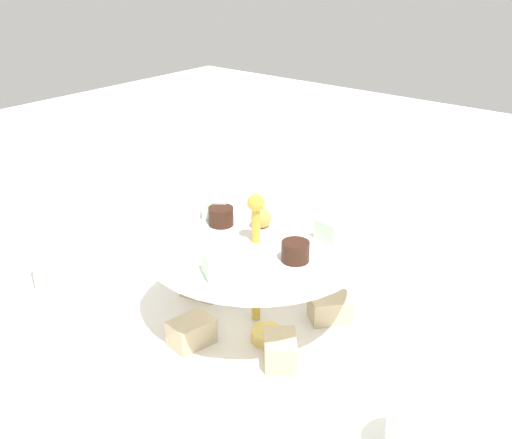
{
  "coord_description": "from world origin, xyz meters",
  "views": [
    {
      "loc": [
        0.41,
        -0.5,
        0.43
      ],
      "look_at": [
        0.0,
        0.0,
        0.14
      ],
      "focal_mm": 44.49,
      "sensor_mm": 36.0,
      "label": 1
    }
  ],
  "objects": [
    {
      "name": "water_glass_tall_right",
      "position": [
        -0.25,
        -0.1,
        0.06
      ],
      "size": [
        0.07,
        0.07,
        0.13
      ],
      "primitive_type": "cylinder",
      "color": "silver",
      "rests_on": "ground_plane"
    },
    {
      "name": "tiered_serving_stand",
      "position": [
        0.0,
        -0.0,
        0.05
      ],
      "size": [
        0.3,
        0.3,
        0.17
      ],
      "color": "white",
      "rests_on": "ground_plane"
    },
    {
      "name": "water_glass_short_left",
      "position": [
        0.25,
        -0.08,
        0.03
      ],
      "size": [
        0.06,
        0.06,
        0.07
      ],
      "primitive_type": "cylinder",
      "color": "silver",
      "rests_on": "ground_plane"
    },
    {
      "name": "butter_knife_left",
      "position": [
        -0.17,
        0.27,
        0.0
      ],
      "size": [
        0.15,
        0.1,
        0.0
      ],
      "primitive_type": "cube",
      "rotation": [
        0.0,
        0.0,
        3.66
      ],
      "color": "silver",
      "rests_on": "ground_plane"
    },
    {
      "name": "ground_plane",
      "position": [
        0.0,
        0.0,
        0.0
      ],
      "size": [
        2.4,
        2.4,
        0.0
      ],
      "primitive_type": "plane",
      "color": "white"
    }
  ]
}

